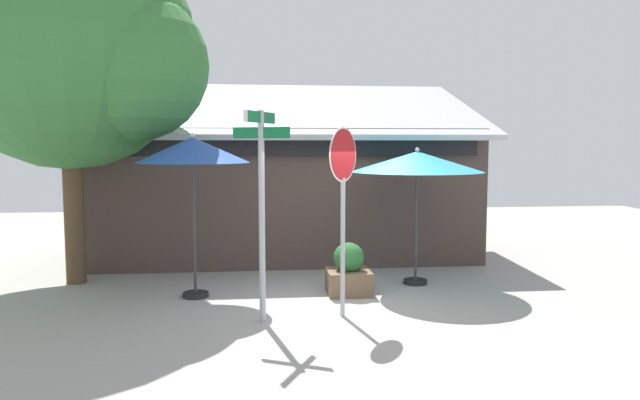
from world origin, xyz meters
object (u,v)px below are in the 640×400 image
(patio_umbrella_royal_blue_left, at_px, (193,152))
(shade_tree, at_px, (78,47))
(street_sign_post, at_px, (261,193))
(patio_umbrella_teal_center, at_px, (417,163))
(sidewalk_planter, at_px, (349,272))
(stop_sign, at_px, (343,184))

(patio_umbrella_royal_blue_left, bearing_deg, shade_tree, 150.58)
(street_sign_post, xyz_separation_m, patio_umbrella_teal_center, (2.87, 2.07, 0.37))
(patio_umbrella_royal_blue_left, height_order, sidewalk_planter, patio_umbrella_royal_blue_left)
(patio_umbrella_royal_blue_left, bearing_deg, stop_sign, -30.55)
(patio_umbrella_royal_blue_left, distance_m, shade_tree, 3.09)
(street_sign_post, relative_size, shade_tree, 0.46)
(stop_sign, relative_size, patio_umbrella_royal_blue_left, 1.02)
(patio_umbrella_royal_blue_left, relative_size, patio_umbrella_teal_center, 1.10)
(street_sign_post, bearing_deg, patio_umbrella_teal_center, 35.87)
(stop_sign, xyz_separation_m, sidewalk_planter, (0.30, 1.33, -1.64))
(patio_umbrella_teal_center, relative_size, shade_tree, 0.38)
(stop_sign, xyz_separation_m, shade_tree, (-4.48, 2.59, 2.34))
(shade_tree, bearing_deg, sidewalk_planter, -14.70)
(stop_sign, bearing_deg, street_sign_post, -172.98)
(street_sign_post, xyz_separation_m, patio_umbrella_royal_blue_left, (-1.13, 1.53, 0.59))
(stop_sign, bearing_deg, patio_umbrella_teal_center, 49.29)
(stop_sign, bearing_deg, shade_tree, 149.99)
(sidewalk_planter, bearing_deg, shade_tree, 165.30)
(street_sign_post, relative_size, patio_umbrella_teal_center, 1.21)
(shade_tree, relative_size, sidewalk_planter, 7.46)
(street_sign_post, bearing_deg, shade_tree, 140.06)
(patio_umbrella_teal_center, bearing_deg, sidewalk_planter, -156.49)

